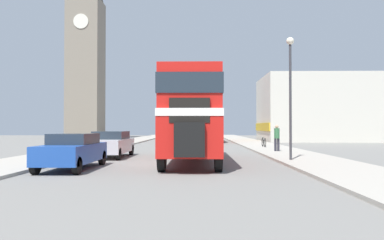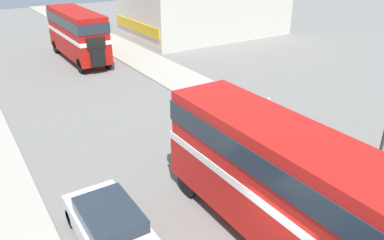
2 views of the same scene
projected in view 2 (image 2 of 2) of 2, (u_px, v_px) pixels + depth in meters
name	position (u px, v px, depth m)	size (l,w,h in m)	color
double_decker_bus	(287.00, 181.00, 11.11)	(2.42, 9.97, 4.01)	red
bus_distant	(77.00, 31.00, 30.71)	(2.43, 9.25, 4.09)	#B2140F
car_parked_mid	(112.00, 229.00, 11.63)	(1.84, 4.56, 1.44)	silver
pedestrian_walking	(267.00, 111.00, 19.23)	(0.34, 0.34, 1.71)	#282833
bicycle_on_pavement	(210.00, 92.00, 23.41)	(0.05, 1.76, 0.78)	black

